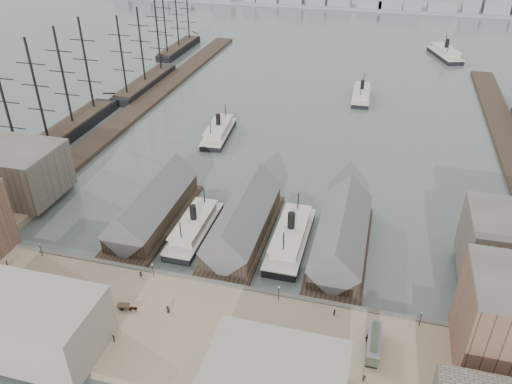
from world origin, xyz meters
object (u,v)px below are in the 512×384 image
(ferry_docked_west, at_px, (194,227))
(horse_cart_right, at_px, (285,357))
(horse_cart_left, at_px, (81,289))
(horse_cart_center, at_px, (131,309))
(tram, at_px, (374,344))

(ferry_docked_west, height_order, horse_cart_right, ferry_docked_west)
(horse_cart_left, xyz_separation_m, horse_cart_center, (13.70, -2.61, 0.02))
(ferry_docked_west, distance_m, horse_cart_left, 34.02)
(horse_cart_left, height_order, horse_cart_center, horse_cart_center)
(ferry_docked_west, relative_size, horse_cart_left, 5.64)
(tram, xyz_separation_m, horse_cart_left, (-64.71, -0.03, -0.97))
(horse_cart_center, bearing_deg, ferry_docked_west, -13.69)
(ferry_docked_west, distance_m, tram, 57.61)
(ferry_docked_west, xyz_separation_m, horse_cart_left, (-15.65, -30.20, 0.60))
(horse_cart_left, bearing_deg, tram, -93.56)
(ferry_docked_west, relative_size, horse_cart_right, 5.62)
(tram, distance_m, horse_cart_left, 64.72)
(tram, xyz_separation_m, horse_cart_center, (-51.01, -2.64, -0.95))
(ferry_docked_west, relative_size, tram, 2.69)
(horse_cart_left, relative_size, horse_cart_center, 0.94)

